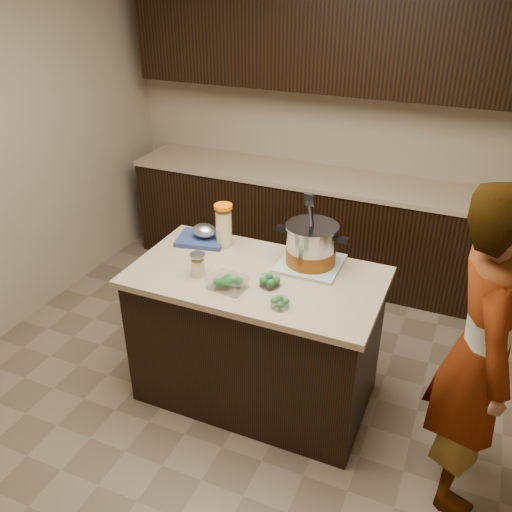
{
  "coord_description": "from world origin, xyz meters",
  "views": [
    {
      "loc": [
        1.06,
        -2.46,
        2.5
      ],
      "look_at": [
        0.0,
        0.0,
        1.02
      ],
      "focal_mm": 38.0,
      "sensor_mm": 36.0,
      "label": 1
    }
  ],
  "objects_px": {
    "island": "(256,337)",
    "lemonade_pitcher": "(224,227)",
    "person": "(481,355)",
    "stock_pot": "(311,247)"
  },
  "relations": [
    {
      "from": "island",
      "to": "person",
      "type": "xyz_separation_m",
      "value": [
        1.24,
        -0.21,
        0.41
      ]
    },
    {
      "from": "island",
      "to": "stock_pot",
      "type": "height_order",
      "value": "stock_pot"
    },
    {
      "from": "lemonade_pitcher",
      "to": "person",
      "type": "xyz_separation_m",
      "value": [
        1.57,
        -0.46,
        -0.16
      ]
    },
    {
      "from": "island",
      "to": "person",
      "type": "relative_size",
      "value": 0.84
    },
    {
      "from": "person",
      "to": "stock_pot",
      "type": "bearing_deg",
      "value": 56.06
    },
    {
      "from": "island",
      "to": "lemonade_pitcher",
      "type": "relative_size",
      "value": 5.33
    },
    {
      "from": "stock_pot",
      "to": "lemonade_pitcher",
      "type": "xyz_separation_m",
      "value": [
        -0.58,
        0.03,
        0.01
      ]
    },
    {
      "from": "island",
      "to": "person",
      "type": "distance_m",
      "value": 1.32
    },
    {
      "from": "island",
      "to": "lemonade_pitcher",
      "type": "height_order",
      "value": "lemonade_pitcher"
    },
    {
      "from": "island",
      "to": "lemonade_pitcher",
      "type": "distance_m",
      "value": 0.71
    }
  ]
}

